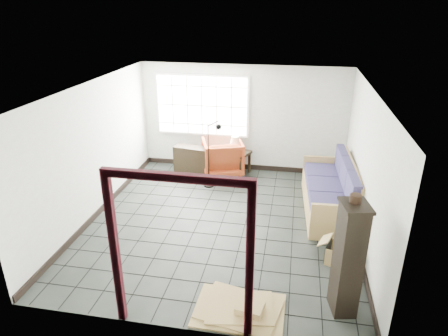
% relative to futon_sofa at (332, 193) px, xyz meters
% --- Properties ---
extents(ground, '(5.50, 5.50, 0.00)m').
position_rel_futon_sofa_xyz_m(ground, '(-2.10, -0.90, -0.38)').
color(ground, black).
rests_on(ground, ground).
extents(room_shell, '(5.02, 5.52, 2.61)m').
position_rel_futon_sofa_xyz_m(room_shell, '(-2.10, -0.87, 1.30)').
color(room_shell, beige).
rests_on(room_shell, ground).
extents(window_panel, '(2.32, 0.08, 1.52)m').
position_rel_futon_sofa_xyz_m(window_panel, '(-3.10, 1.80, 1.22)').
color(window_panel, silver).
rests_on(window_panel, ground).
extents(doorway_trim, '(1.80, 0.08, 2.20)m').
position_rel_futon_sofa_xyz_m(doorway_trim, '(-2.10, -3.60, 1.00)').
color(doorway_trim, '#370C14').
rests_on(doorway_trim, ground).
extents(futon_sofa, '(1.03, 2.43, 1.06)m').
position_rel_futon_sofa_xyz_m(futon_sofa, '(0.00, 0.00, 0.00)').
color(futon_sofa, tan).
rests_on(futon_sofa, ground).
extents(armchair, '(1.16, 1.12, 0.95)m').
position_rel_futon_sofa_xyz_m(armchair, '(-2.53, 1.44, 0.10)').
color(armchair, '#984616').
rests_on(armchair, ground).
extents(side_table, '(0.68, 0.68, 0.57)m').
position_rel_futon_sofa_xyz_m(side_table, '(-2.15, 1.50, 0.09)').
color(side_table, black).
rests_on(side_table, ground).
extents(table_lamp, '(0.32, 0.32, 0.39)m').
position_rel_futon_sofa_xyz_m(table_lamp, '(-2.23, 1.50, 0.46)').
color(table_lamp, black).
rests_on(table_lamp, side_table).
extents(projector, '(0.27, 0.21, 0.09)m').
position_rel_futon_sofa_xyz_m(projector, '(-2.14, 1.44, 0.23)').
color(projector, silver).
rests_on(projector, side_table).
extents(floor_lamp, '(0.47, 0.30, 1.57)m').
position_rel_futon_sofa_xyz_m(floor_lamp, '(-2.58, 0.66, 0.46)').
color(floor_lamp, black).
rests_on(floor_lamp, ground).
extents(console_shelf, '(0.91, 0.48, 0.67)m').
position_rel_futon_sofa_xyz_m(console_shelf, '(-3.27, 1.36, -0.05)').
color(console_shelf, black).
rests_on(console_shelf, ground).
extents(tall_shelf, '(0.42, 0.50, 1.64)m').
position_rel_futon_sofa_xyz_m(tall_shelf, '(-0.03, -2.89, 0.45)').
color(tall_shelf, black).
rests_on(tall_shelf, ground).
extents(pot, '(0.15, 0.15, 0.11)m').
position_rel_futon_sofa_xyz_m(pot, '(-0.04, -2.84, 1.31)').
color(pot, black).
rests_on(pot, tall_shelf).
extents(open_box, '(0.82, 0.59, 0.42)m').
position_rel_futon_sofa_xyz_m(open_box, '(0.05, -1.81, -0.23)').
color(open_box, '#998049').
rests_on(open_box, ground).
extents(cardboard_pile, '(1.24, 1.01, 0.18)m').
position_rel_futon_sofa_xyz_m(cardboard_pile, '(-1.39, -3.20, -0.34)').
color(cardboard_pile, '#998049').
rests_on(cardboard_pile, ground).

